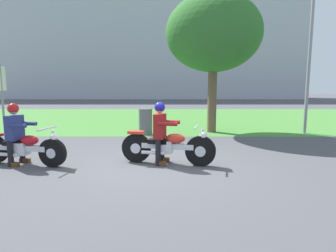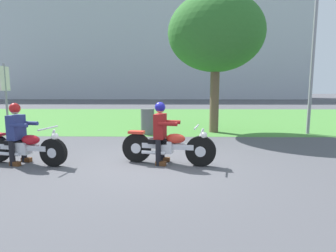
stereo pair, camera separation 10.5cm
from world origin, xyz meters
name	(u,v)px [view 1 (the left image)]	position (x,y,z in m)	size (l,w,h in m)	color
ground	(152,164)	(0.00, 0.00, 0.00)	(120.00, 120.00, 0.00)	#4C4C51
grass_verge	(162,118)	(0.00, 9.51, 0.00)	(60.00, 12.00, 0.01)	#478438
stadium_facade	(136,44)	(-4.32, 35.59, 7.84)	(46.32, 8.00, 15.67)	#B2B7C1
motorcycle_lead	(168,147)	(0.37, 0.02, 0.41)	(2.15, 0.76, 0.90)	black
rider_lead	(161,128)	(0.21, 0.06, 0.83)	(0.61, 0.54, 1.42)	black
motorcycle_follow	(24,148)	(-2.89, -0.05, 0.39)	(2.09, 0.75, 0.87)	black
rider_follow	(16,129)	(-3.05, -0.02, 0.81)	(0.61, 0.54, 1.39)	black
tree_roadside	(214,34)	(2.07, 4.58, 3.70)	(3.57, 3.57, 5.15)	brown
streetlight_pole	(314,40)	(5.64, 4.23, 3.42)	(0.96, 0.20, 5.44)	gray
trash_can	(146,122)	(-0.46, 4.05, 0.47)	(0.50, 0.50, 0.95)	#595E5B
sign_banner	(2,87)	(-5.83, 4.31, 1.72)	(0.08, 0.60, 2.60)	gray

